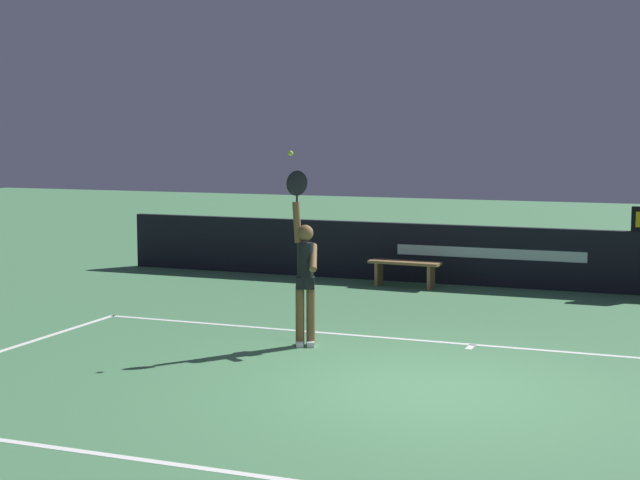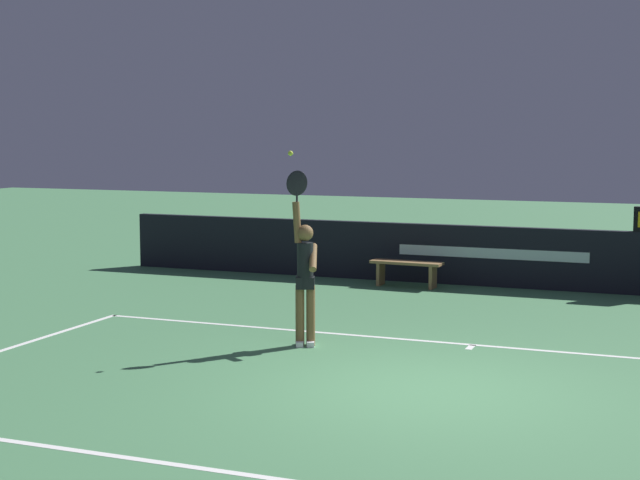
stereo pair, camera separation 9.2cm
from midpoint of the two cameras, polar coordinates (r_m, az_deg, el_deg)
The scene contains 6 objects.
ground_plane at distance 11.13m, azimuth 6.45°, elevation -8.73°, with size 60.00×60.00×0.00m, color #467E52.
court_lines at distance 10.80m, azimuth 5.96°, elevation -9.18°, with size 11.60×5.75×0.00m.
back_wall at distance 18.27m, azimuth 12.60°, elevation -1.06°, with size 16.72×0.17×1.13m.
tennis_player at distance 13.06m, azimuth -0.69°, elevation -2.00°, with size 0.51×0.47×2.40m.
tennis_ball at distance 12.95m, azimuth -1.54°, elevation 5.12°, with size 0.07×0.07×0.07m.
courtside_bench_near at distance 18.15m, azimuth 5.26°, elevation -1.63°, with size 1.37×0.43×0.48m.
Camera 2 is at (2.79, -10.37, 2.91)m, focal length 54.42 mm.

